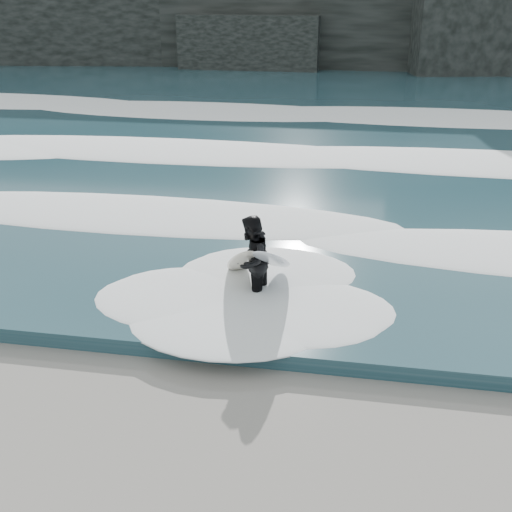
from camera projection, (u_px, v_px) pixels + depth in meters
The scene contains 7 objects.
ground at pixel (267, 506), 7.89m from camera, with size 120.00×120.00×0.00m, color #876C5B.
sea at pixel (354, 102), 34.12m from camera, with size 90.00×52.00×0.30m, color #20414B.
foam_near at pixel (325, 226), 15.90m from camera, with size 60.00×3.20×0.20m, color white.
foam_mid at pixel (341, 157), 22.23m from camera, with size 60.00×4.00×0.24m, color white.
foam_far at pixel (351, 110), 30.38m from camera, with size 60.00×4.80×0.30m, color white.
surfer_left at pixel (255, 264), 12.84m from camera, with size 1.20×1.92×1.49m.
surfer_right at pixel (253, 261), 12.52m from camera, with size 1.21×2.06×1.86m.
Camera 1 is at (0.93, -5.99, 5.92)m, focal length 45.00 mm.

